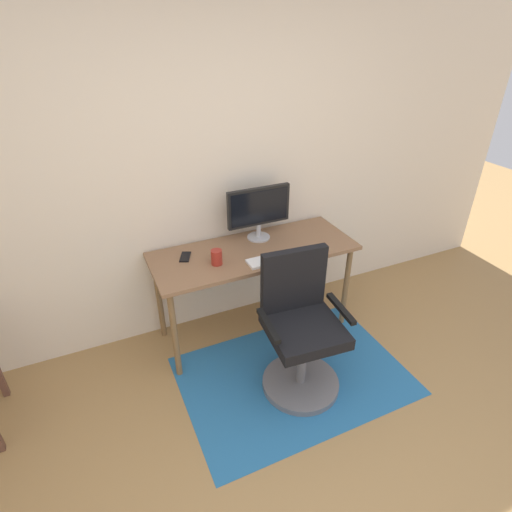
{
  "coord_description": "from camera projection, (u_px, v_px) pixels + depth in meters",
  "views": [
    {
      "loc": [
        -0.84,
        -0.62,
        2.28
      ],
      "look_at": [
        0.16,
        1.58,
        0.86
      ],
      "focal_mm": 28.77,
      "sensor_mm": 36.0,
      "label": 1
    }
  ],
  "objects": [
    {
      "name": "area_rug",
      "position": [
        293.0,
        375.0,
        3.01
      ],
      "size": [
        1.6,
        1.1,
        0.01
      ],
      "primitive_type": "cube",
      "color": "#26669B",
      "rests_on": "ground"
    },
    {
      "name": "computer_mouse",
      "position": [
        312.0,
        249.0,
        3.06
      ],
      "size": [
        0.06,
        0.1,
        0.03
      ],
      "primitive_type": "ellipsoid",
      "color": "white",
      "rests_on": "desk"
    },
    {
      "name": "monitor",
      "position": [
        259.0,
        209.0,
        3.12
      ],
      "size": [
        0.5,
        0.18,
        0.42
      ],
      "color": "#B2B2B7",
      "rests_on": "desk"
    },
    {
      "name": "desk",
      "position": [
        254.0,
        259.0,
        3.13
      ],
      "size": [
        1.55,
        0.6,
        0.76
      ],
      "color": "#866042",
      "rests_on": "ground"
    },
    {
      "name": "office_chair",
      "position": [
        300.0,
        336.0,
        2.76
      ],
      "size": [
        0.58,
        0.54,
        1.0
      ],
      "rotation": [
        0.0,
        0.0,
        -0.09
      ],
      "color": "slate",
      "rests_on": "ground"
    },
    {
      "name": "cell_phone",
      "position": [
        185.0,
        257.0,
        2.98
      ],
      "size": [
        0.12,
        0.16,
        0.01
      ],
      "primitive_type": "cube",
      "rotation": [
        0.0,
        0.0,
        -0.42
      ],
      "color": "black",
      "rests_on": "desk"
    },
    {
      "name": "keyboard",
      "position": [
        276.0,
        258.0,
        2.96
      ],
      "size": [
        0.43,
        0.13,
        0.02
      ],
      "primitive_type": "cube",
      "color": "white",
      "rests_on": "desk"
    },
    {
      "name": "coffee_cup",
      "position": [
        217.0,
        257.0,
        2.88
      ],
      "size": [
        0.08,
        0.08,
        0.11
      ],
      "primitive_type": "cylinder",
      "color": "maroon",
      "rests_on": "desk"
    },
    {
      "name": "wall_back",
      "position": [
        202.0,
        171.0,
        3.01
      ],
      "size": [
        6.0,
        0.1,
        2.6
      ],
      "primitive_type": "cube",
      "color": "beige",
      "rests_on": "ground"
    }
  ]
}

